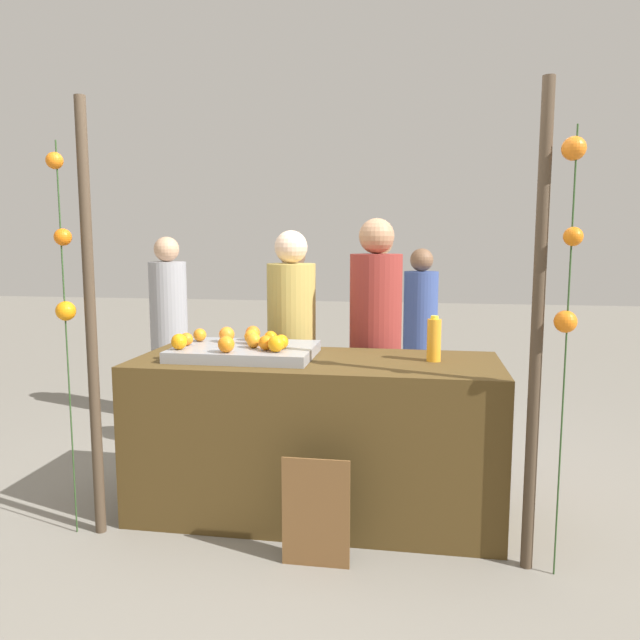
% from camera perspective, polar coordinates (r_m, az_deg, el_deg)
% --- Properties ---
extents(ground_plane, '(24.00, 24.00, 0.00)m').
position_cam_1_polar(ground_plane, '(3.66, -0.40, -17.48)').
color(ground_plane, gray).
extents(stall_counter, '(2.03, 0.78, 0.89)m').
position_cam_1_polar(stall_counter, '(3.49, -0.41, -10.86)').
color(stall_counter, '#4C3819').
rests_on(stall_counter, ground_plane).
extents(orange_tray, '(0.78, 0.55, 0.06)m').
position_cam_1_polar(orange_tray, '(3.47, -7.06, -2.94)').
color(orange_tray, gray).
rests_on(orange_tray, stall_counter).
extents(orange_0, '(0.09, 0.09, 0.09)m').
position_cam_1_polar(orange_0, '(3.61, -8.77, -1.35)').
color(orange_0, orange).
rests_on(orange_0, orange_tray).
extents(orange_1, '(0.08, 0.08, 0.08)m').
position_cam_1_polar(orange_1, '(3.40, -6.25, -1.93)').
color(orange_1, orange).
rests_on(orange_1, orange_tray).
extents(orange_2, '(0.08, 0.08, 0.08)m').
position_cam_1_polar(orange_2, '(3.67, -11.23, -1.39)').
color(orange_2, orange).
rests_on(orange_2, orange_tray).
extents(orange_3, '(0.09, 0.09, 0.09)m').
position_cam_1_polar(orange_3, '(3.26, -4.15, -2.25)').
color(orange_3, orange).
rests_on(orange_3, orange_tray).
extents(orange_4, '(0.09, 0.09, 0.09)m').
position_cam_1_polar(orange_4, '(3.42, -13.11, -1.99)').
color(orange_4, orange).
rests_on(orange_4, orange_tray).
extents(orange_5, '(0.08, 0.08, 0.08)m').
position_cam_1_polar(orange_5, '(3.32, -5.10, -2.15)').
color(orange_5, orange).
rests_on(orange_5, orange_tray).
extents(orange_6, '(0.08, 0.08, 0.08)m').
position_cam_1_polar(orange_6, '(3.35, -3.67, -2.07)').
color(orange_6, orange).
rests_on(orange_6, orange_tray).
extents(orange_7, '(0.08, 0.08, 0.08)m').
position_cam_1_polar(orange_7, '(3.53, -6.44, -1.57)').
color(orange_7, orange).
rests_on(orange_7, orange_tray).
extents(orange_8, '(0.09, 0.09, 0.09)m').
position_cam_1_polar(orange_8, '(3.28, -8.81, -2.26)').
color(orange_8, orange).
rests_on(orange_8, orange_tray).
extents(orange_9, '(0.09, 0.09, 0.09)m').
position_cam_1_polar(orange_9, '(3.65, -6.33, -1.23)').
color(orange_9, orange).
rests_on(orange_9, orange_tray).
extents(orange_10, '(0.07, 0.07, 0.07)m').
position_cam_1_polar(orange_10, '(3.54, -12.43, -1.77)').
color(orange_10, orange).
rests_on(orange_10, orange_tray).
extents(orange_11, '(0.08, 0.08, 0.08)m').
position_cam_1_polar(orange_11, '(3.51, -4.66, -1.67)').
color(orange_11, orange).
rests_on(orange_11, orange_tray).
extents(juice_bottle, '(0.08, 0.08, 0.25)m').
position_cam_1_polar(juice_bottle, '(3.36, 10.67, -1.83)').
color(juice_bottle, orange).
rests_on(juice_bottle, stall_counter).
extents(chalkboard_sign, '(0.33, 0.03, 0.54)m').
position_cam_1_polar(chalkboard_sign, '(3.01, -0.38, -17.73)').
color(chalkboard_sign, brown).
rests_on(chalkboard_sign, ground_plane).
extents(vendor_left, '(0.32, 0.32, 1.61)m').
position_cam_1_polar(vendor_left, '(4.09, -2.67, -3.73)').
color(vendor_left, tan).
rests_on(vendor_left, ground_plane).
extents(vendor_right, '(0.34, 0.34, 1.69)m').
position_cam_1_polar(vendor_right, '(3.99, 5.20, -3.51)').
color(vendor_right, maroon).
rests_on(vendor_right, ground_plane).
extents(crowd_person_0, '(0.31, 0.31, 1.52)m').
position_cam_1_polar(crowd_person_0, '(5.03, -2.51, -2.09)').
color(crowd_person_0, '#99999E').
rests_on(crowd_person_0, ground_plane).
extents(crowd_person_1, '(0.30, 0.30, 1.48)m').
position_cam_1_polar(crowd_person_1, '(5.40, 9.38, -1.75)').
color(crowd_person_1, '#384C8C').
rests_on(crowd_person_1, ground_plane).
extents(crowd_person_2, '(0.33, 0.33, 1.64)m').
position_cam_1_polar(crowd_person_2, '(5.61, 5.64, -0.57)').
color(crowd_person_2, beige).
rests_on(crowd_person_2, ground_plane).
extents(crowd_person_3, '(0.32, 0.32, 1.58)m').
position_cam_1_polar(crowd_person_3, '(5.39, -13.98, -1.38)').
color(crowd_person_3, '#99999E').
rests_on(crowd_person_3, ground_plane).
extents(canopy_post_left, '(0.06, 0.06, 2.25)m').
position_cam_1_polar(canopy_post_left, '(3.31, -20.74, -0.30)').
color(canopy_post_left, '#473828').
rests_on(canopy_post_left, ground_plane).
extents(canopy_post_right, '(0.06, 0.06, 2.25)m').
position_cam_1_polar(canopy_post_right, '(2.92, 19.72, -1.24)').
color(canopy_post_right, '#473828').
rests_on(canopy_post_right, ground_plane).
extents(garland_strand_left, '(0.10, 0.10, 2.03)m').
position_cam_1_polar(garland_strand_left, '(3.33, -23.06, 5.50)').
color(garland_strand_left, '#2D4C23').
rests_on(garland_strand_left, ground_plane).
extents(garland_strand_right, '(0.11, 0.11, 2.03)m').
position_cam_1_polar(garland_strand_right, '(2.87, 22.47, 7.04)').
color(garland_strand_right, '#2D4C23').
rests_on(garland_strand_right, ground_plane).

